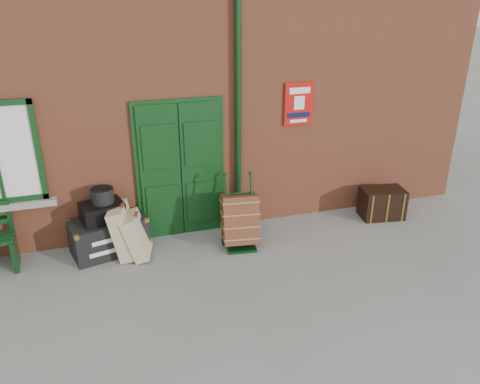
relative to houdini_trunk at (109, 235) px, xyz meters
name	(u,v)px	position (x,y,z in m)	size (l,w,h in m)	color
ground	(224,275)	(1.52, -1.18, -0.28)	(80.00, 80.00, 0.00)	gray
station_building	(174,81)	(1.51, 2.32, 1.88)	(10.30, 4.30, 4.36)	#AB5537
houdini_trunk	(109,235)	(0.00, 0.00, 0.00)	(1.11, 0.61, 0.56)	black
strongbox	(102,212)	(-0.05, 0.00, 0.42)	(0.61, 0.44, 0.28)	black
hatbox	(102,195)	(-0.02, 0.03, 0.67)	(0.33, 0.33, 0.22)	black
suitcase_back	(124,231)	(0.22, -0.18, 0.14)	(0.23, 0.57, 0.80)	tan
suitcase_front	(137,235)	(0.40, -0.28, 0.08)	(0.21, 0.51, 0.69)	tan
porter_trolley	(240,220)	(2.00, -0.40, 0.17)	(0.63, 0.67, 1.15)	black
dark_trunk	(382,203)	(4.72, -0.17, -0.01)	(0.74, 0.48, 0.53)	black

